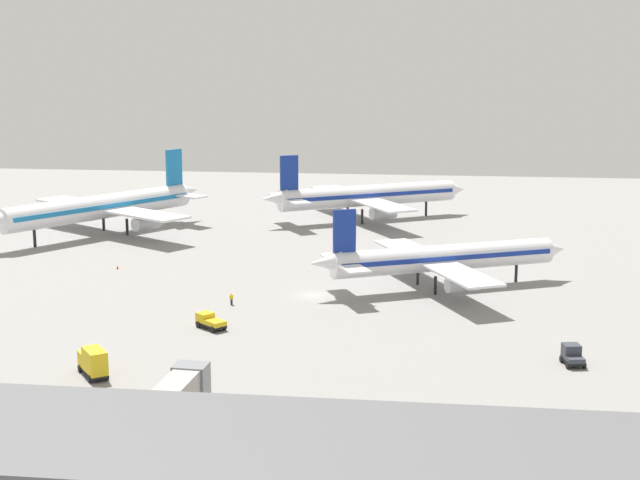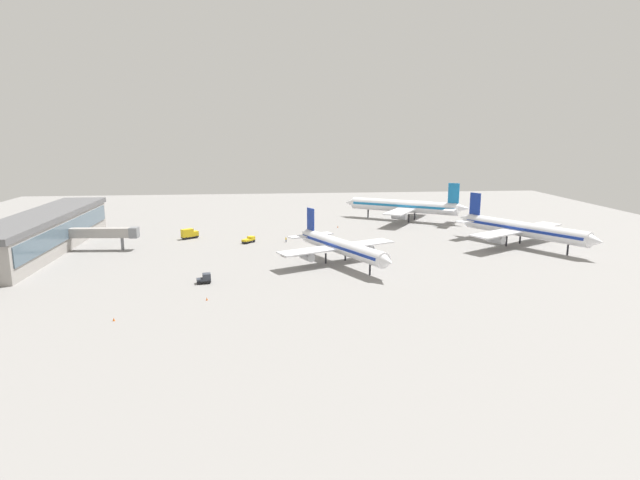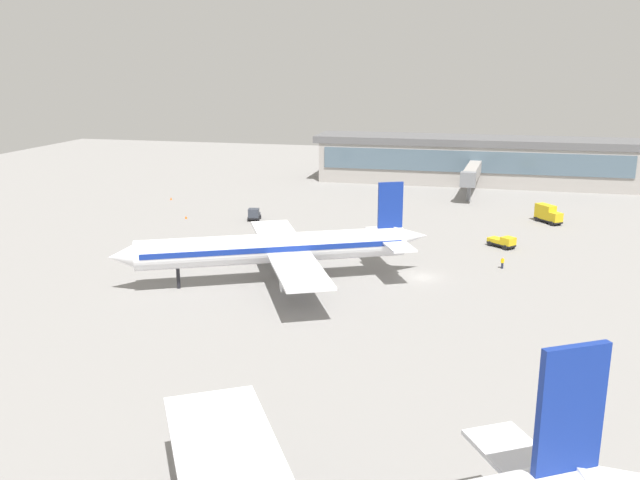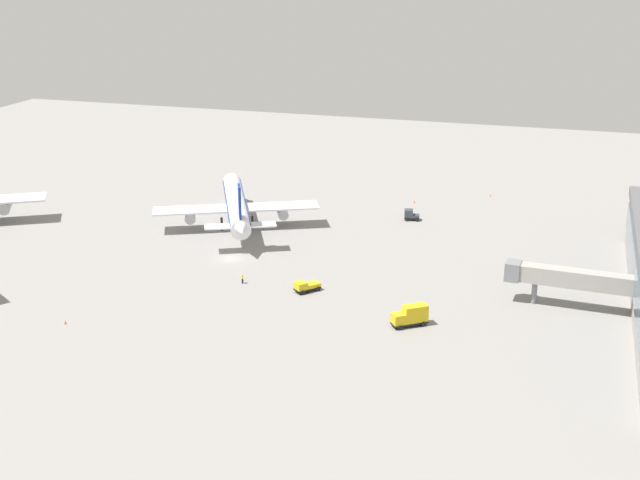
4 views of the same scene
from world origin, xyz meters
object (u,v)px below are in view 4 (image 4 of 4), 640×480
at_px(baggage_tug, 411,215).
at_px(safety_cone_far_side, 414,202).
at_px(pushback_tractor, 306,286).
at_px(catering_truck, 411,316).
at_px(ground_crew_worker, 242,279).
at_px(safety_cone_near_gate, 65,322).
at_px(airplane_at_gate, 236,204).
at_px(safety_cone_mid_apron, 490,195).

bearing_deg(baggage_tug, safety_cone_far_side, -93.14).
bearing_deg(safety_cone_far_side, pushback_tractor, 172.97).
bearing_deg(baggage_tug, catering_truck, 90.66).
bearing_deg(ground_crew_worker, safety_cone_near_gate, 15.03).
bearing_deg(baggage_tug, safety_cone_near_gate, 48.58).
bearing_deg(airplane_at_gate, safety_cone_mid_apron, -76.94).
height_order(baggage_tug, safety_cone_mid_apron, baggage_tug).
height_order(catering_truck, pushback_tractor, catering_truck).
bearing_deg(catering_truck, ground_crew_worker, -52.26).
height_order(ground_crew_worker, safety_cone_mid_apron, ground_crew_worker).
distance_m(baggage_tug, safety_cone_near_gate, 79.57).
relative_size(catering_truck, pushback_tractor, 1.22).
xyz_separation_m(pushback_tractor, safety_cone_far_side, (57.88, -7.13, -0.67)).
height_order(airplane_at_gate, catering_truck, airplane_at_gate).
bearing_deg(ground_crew_worker, catering_truck, 129.54).
distance_m(safety_cone_mid_apron, safety_cone_far_side, 19.30).
bearing_deg(safety_cone_far_side, ground_crew_worker, 161.88).
xyz_separation_m(baggage_tug, safety_cone_near_gate, (-68.50, 40.47, -0.86)).
distance_m(pushback_tractor, safety_cone_near_gate, 39.44).
height_order(pushback_tractor, safety_cone_mid_apron, pushback_tractor).
bearing_deg(pushback_tractor, safety_cone_far_side, -146.74).
bearing_deg(safety_cone_mid_apron, safety_cone_near_gate, 149.32).
xyz_separation_m(ground_crew_worker, safety_cone_far_side, (57.62, -18.85, -0.55)).
xyz_separation_m(airplane_at_gate, safety_cone_far_side, (28.00, -32.27, -4.44)).
xyz_separation_m(airplane_at_gate, safety_cone_mid_apron, (38.76, -48.29, -4.44)).
relative_size(airplane_at_gate, safety_cone_far_side, 66.69).
distance_m(catering_truck, ground_crew_worker, 32.60).
height_order(airplane_at_gate, pushback_tractor, airplane_at_gate).
distance_m(airplane_at_gate, baggage_tug, 37.36).
relative_size(airplane_at_gate, pushback_tractor, 8.73).
distance_m(baggage_tug, safety_cone_mid_apron, 27.72).
xyz_separation_m(catering_truck, ground_crew_worker, (8.58, 31.44, -0.85)).
relative_size(airplane_at_gate, ground_crew_worker, 23.96).
bearing_deg(ground_crew_worker, safety_cone_far_side, -143.33).
relative_size(airplane_at_gate, safety_cone_mid_apron, 66.69).
distance_m(baggage_tug, pushback_tractor, 45.76).
relative_size(catering_truck, ground_crew_worker, 3.36).
bearing_deg(baggage_tug, safety_cone_mid_apron, -131.84).
bearing_deg(safety_cone_far_side, baggage_tug, -172.30).
bearing_deg(safety_cone_near_gate, safety_cone_mid_apron, -30.68).
distance_m(catering_truck, safety_cone_far_side, 67.40).
distance_m(airplane_at_gate, safety_cone_near_gate, 54.06).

